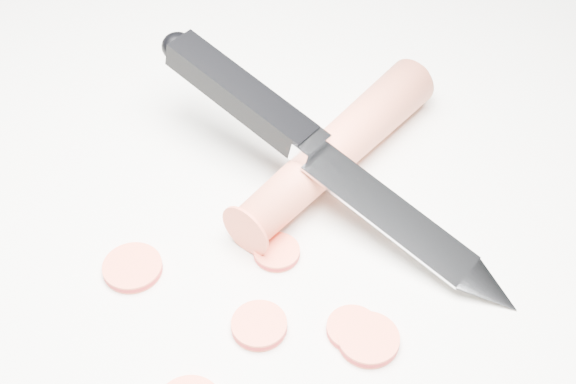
% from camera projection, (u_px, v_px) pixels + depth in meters
% --- Properties ---
extents(ground, '(2.40, 2.40, 0.00)m').
position_uv_depth(ground, '(277.00, 234.00, 0.54)').
color(ground, silver).
rests_on(ground, ground).
extents(carrot, '(0.10, 0.20, 0.03)m').
position_uv_depth(carrot, '(337.00, 149.00, 0.57)').
color(carrot, '#E76646').
rests_on(carrot, ground).
extents(carrot_slice_0, '(0.03, 0.03, 0.01)m').
position_uv_depth(carrot_slice_0, '(277.00, 252.00, 0.52)').
color(carrot_slice_0, '#F45839').
rests_on(carrot_slice_0, ground).
extents(carrot_slice_1, '(0.03, 0.03, 0.01)m').
position_uv_depth(carrot_slice_1, '(353.00, 329.00, 0.48)').
color(carrot_slice_1, '#F45839').
rests_on(carrot_slice_1, ground).
extents(carrot_slice_3, '(0.03, 0.03, 0.01)m').
position_uv_depth(carrot_slice_3, '(259.00, 326.00, 0.48)').
color(carrot_slice_3, '#F45839').
rests_on(carrot_slice_3, ground).
extents(carrot_slice_4, '(0.04, 0.04, 0.01)m').
position_uv_depth(carrot_slice_4, '(133.00, 268.00, 0.51)').
color(carrot_slice_4, '#F45839').
rests_on(carrot_slice_4, ground).
extents(carrot_slice_5, '(0.04, 0.04, 0.01)m').
position_uv_depth(carrot_slice_5, '(368.00, 340.00, 0.48)').
color(carrot_slice_5, '#F45839').
rests_on(carrot_slice_5, ground).
extents(kitchen_knife, '(0.29, 0.14, 0.08)m').
position_uv_depth(kitchen_knife, '(330.00, 158.00, 0.53)').
color(kitchen_knife, silver).
rests_on(kitchen_knife, ground).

